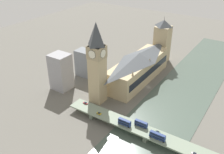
{
  "coord_description": "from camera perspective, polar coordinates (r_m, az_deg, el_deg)",
  "views": [
    {
      "loc": [
        -89.9,
        201.84,
        129.0
      ],
      "look_at": [
        20.64,
        35.23,
        21.15
      ],
      "focal_mm": 40.0,
      "sensor_mm": 36.0,
      "label": 1
    }
  ],
  "objects": [
    {
      "name": "car_northbound_tail",
      "position": [
        204.62,
        -3.0,
        -8.3
      ],
      "size": [
        3.82,
        1.92,
        1.41
      ],
      "color": "gold",
      "rests_on": "road_bridge"
    },
    {
      "name": "car_northbound_mid",
      "position": [
        189.6,
        10.33,
        -12.28
      ],
      "size": [
        3.96,
        1.9,
        1.34
      ],
      "color": "#2D5638",
      "rests_on": "road_bridge"
    },
    {
      "name": "city_block_west",
      "position": [
        269.28,
        -5.57,
        3.05
      ],
      "size": [
        25.59,
        14.23,
        29.07
      ],
      "color": "slate",
      "rests_on": "ground_plane"
    },
    {
      "name": "road_bridge",
      "position": [
        190.5,
        8.24,
        -12.58
      ],
      "size": [
        141.89,
        13.28,
        6.3
      ],
      "color": "#5D6A59",
      "rests_on": "ground_plane"
    },
    {
      "name": "parliament_hall",
      "position": [
        261.1,
        6.13,
        2.33
      ],
      "size": [
        26.25,
        91.43,
        30.64
      ],
      "color": "tan",
      "rests_on": "ground_plane"
    },
    {
      "name": "car_northbound_lead",
      "position": [
        179.36,
        18.34,
        -16.34
      ],
      "size": [
        4.18,
        1.84,
        1.44
      ],
      "color": "silver",
      "rests_on": "road_bridge"
    },
    {
      "name": "double_decker_bus_rear",
      "position": [
        192.38,
        2.88,
        -10.26
      ],
      "size": [
        10.43,
        2.64,
        5.04
      ],
      "color": "navy",
      "rests_on": "road_bridge"
    },
    {
      "name": "victoria_tower",
      "position": [
        306.03,
        11.4,
        8.03
      ],
      "size": [
        16.64,
        16.64,
        55.21
      ],
      "color": "tan",
      "rests_on": "ground_plane"
    },
    {
      "name": "river_water",
      "position": [
        246.02,
        15.26,
        -4.37
      ],
      "size": [
        54.94,
        360.0,
        0.3
      ],
      "primitive_type": "cube",
      "color": "#47564C",
      "rests_on": "ground_plane"
    },
    {
      "name": "ground_plane",
      "position": [
        255.86,
        8.25,
        -2.26
      ],
      "size": [
        600.0,
        600.0,
        0.0
      ],
      "primitive_type": "plane",
      "color": "#605E56"
    },
    {
      "name": "double_decker_bus_mid",
      "position": [
        183.47,
        10.37,
        -13.08
      ],
      "size": [
        11.87,
        2.55,
        4.9
      ],
      "color": "navy",
      "rests_on": "road_bridge"
    },
    {
      "name": "double_decker_bus_lead",
      "position": [
        192.39,
        6.67,
        -10.53
      ],
      "size": [
        10.28,
        2.56,
        4.66
      ],
      "color": "navy",
      "rests_on": "road_bridge"
    },
    {
      "name": "car_southbound_lead",
      "position": [
        217.71,
        -6.09,
        -5.93
      ],
      "size": [
        4.39,
        1.78,
        1.38
      ],
      "color": "maroon",
      "rests_on": "road_bridge"
    },
    {
      "name": "city_block_center",
      "position": [
        248.12,
        -11.61,
        1.18
      ],
      "size": [
        18.21,
        16.56,
        36.31
      ],
      "color": "#939399",
      "rests_on": "ground_plane"
    },
    {
      "name": "clock_tower",
      "position": [
        213.6,
        -3.45,
        3.4
      ],
      "size": [
        13.44,
        13.44,
        74.12
      ],
      "color": "tan",
      "rests_on": "ground_plane"
    }
  ]
}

